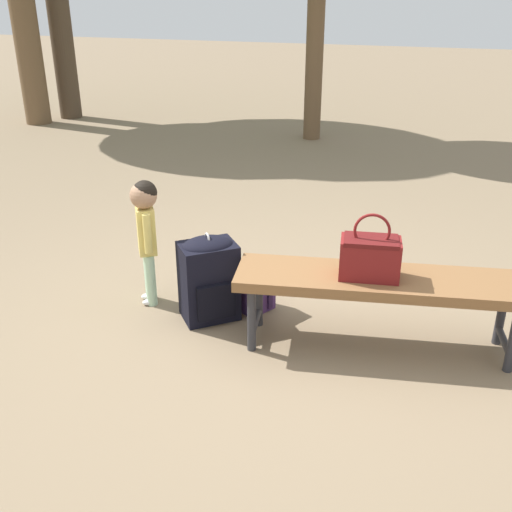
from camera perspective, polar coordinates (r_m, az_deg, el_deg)
The scene contains 6 objects.
ground_plane at distance 3.57m, azimuth 0.11°, elevation -7.67°, with size 40.00×40.00×0.00m, color #7F6B51.
park_bench at distance 3.36m, azimuth 11.85°, elevation -2.78°, with size 1.65×0.70×0.45m.
handbag at distance 3.26m, azimuth 10.85°, elevation 0.02°, with size 0.35×0.23×0.37m.
child_standing at distance 3.78m, azimuth -10.49°, elevation 3.05°, with size 0.17×0.19×0.83m.
backpack_large at distance 3.65m, azimuth -4.55°, elevation -1.93°, with size 0.41×0.41×0.57m.
backpack_small at distance 3.77m, azimuth -0.03°, elevation -2.79°, with size 0.23×0.25×0.35m.
Camera 1 is at (-1.02, 2.86, 1.89)m, focal length 41.79 mm.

